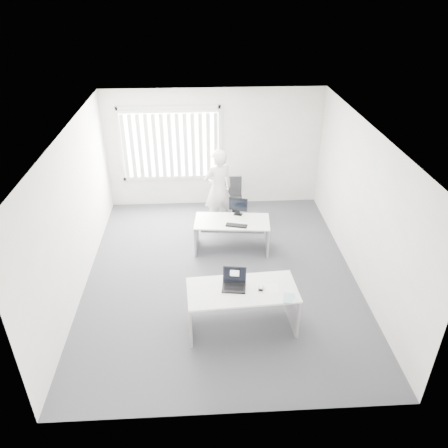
{
  "coord_description": "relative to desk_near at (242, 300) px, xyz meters",
  "views": [
    {
      "loc": [
        -0.32,
        -6.66,
        5.0
      ],
      "look_at": [
        0.07,
        0.15,
        1.02
      ],
      "focal_mm": 35.0,
      "sensor_mm": 36.0,
      "label": 1
    }
  ],
  "objects": [
    {
      "name": "laptop",
      "position": [
        -0.13,
        0.03,
        0.36
      ],
      "size": [
        0.4,
        0.37,
        0.28
      ],
      "primitive_type": null,
      "rotation": [
        0.0,
        0.0,
        -0.14
      ],
      "color": "black",
      "rests_on": "desk_near"
    },
    {
      "name": "blinds",
      "position": [
        -1.26,
        4.31,
        0.97
      ],
      "size": [
        2.2,
        0.1,
        1.5
      ],
      "primitive_type": null,
      "color": "silver",
      "rests_on": "wall_back"
    },
    {
      "name": "desk_far",
      "position": [
        0.01,
        2.28,
        -0.07
      ],
      "size": [
        1.54,
        0.83,
        0.68
      ],
      "rotation": [
        0.0,
        0.0,
        -0.1
      ],
      "color": "white",
      "rests_on": "ground"
    },
    {
      "name": "keyboard",
      "position": [
        0.08,
        2.07,
        0.13
      ],
      "size": [
        0.44,
        0.24,
        0.02
      ],
      "primitive_type": "cube",
      "rotation": [
        0.0,
        0.0,
        -0.26
      ],
      "color": "black",
      "rests_on": "desk_far"
    },
    {
      "name": "wall_back",
      "position": [
        -0.26,
        4.41,
        0.85
      ],
      "size": [
        5.0,
        0.02,
        2.8
      ],
      "primitive_type": "cube",
      "color": "silver",
      "rests_on": "ground"
    },
    {
      "name": "monitor",
      "position": [
        0.15,
        2.53,
        0.31
      ],
      "size": [
        0.4,
        0.23,
        0.38
      ],
      "primitive_type": null,
      "rotation": [
        0.0,
        0.0,
        -0.33
      ],
      "color": "black",
      "rests_on": "desk_far"
    },
    {
      "name": "ceiling",
      "position": [
        -0.26,
        1.41,
        2.25
      ],
      "size": [
        5.0,
        6.0,
        0.02
      ],
      "primitive_type": "cube",
      "color": "white",
      "rests_on": "wall_back"
    },
    {
      "name": "desk_near",
      "position": [
        0.0,
        0.0,
        0.0
      ],
      "size": [
        1.73,
        0.89,
        0.77
      ],
      "rotation": [
        0.0,
        0.0,
        0.06
      ],
      "color": "white",
      "rests_on": "ground"
    },
    {
      "name": "office_chair",
      "position": [
        0.15,
        3.76,
        -0.27
      ],
      "size": [
        0.55,
        0.55,
        0.92
      ],
      "rotation": [
        0.0,
        0.0,
        -0.04
      ],
      "color": "black",
      "rests_on": "ground"
    },
    {
      "name": "mouse",
      "position": [
        0.28,
        -0.01,
        0.24
      ],
      "size": [
        0.09,
        0.13,
        0.05
      ],
      "primitive_type": null,
      "rotation": [
        0.0,
        0.0,
        -0.19
      ],
      "color": "#B3B2B5",
      "rests_on": "paper_sheet"
    },
    {
      "name": "person",
      "position": [
        -0.22,
        3.25,
        0.36
      ],
      "size": [
        0.79,
        0.66,
        1.83
      ],
      "primitive_type": "imported",
      "rotation": [
        0.0,
        0.0,
        3.54
      ],
      "color": "silver",
      "rests_on": "ground"
    },
    {
      "name": "wall_left",
      "position": [
        -2.76,
        1.41,
        0.85
      ],
      "size": [
        0.02,
        6.0,
        2.8
      ],
      "primitive_type": "cube",
      "color": "silver",
      "rests_on": "ground"
    },
    {
      "name": "ground",
      "position": [
        -0.26,
        1.41,
        -0.55
      ],
      "size": [
        6.0,
        6.0,
        0.0
      ],
      "primitive_type": "plane",
      "color": "#4E4F56",
      "rests_on": "ground"
    },
    {
      "name": "wall_right",
      "position": [
        2.24,
        1.41,
        0.85
      ],
      "size": [
        0.02,
        6.0,
        2.8
      ],
      "primitive_type": "cube",
      "color": "silver",
      "rests_on": "ground"
    },
    {
      "name": "booklet",
      "position": [
        0.68,
        -0.25,
        0.22
      ],
      "size": [
        0.21,
        0.26,
        0.01
      ],
      "primitive_type": "cube",
      "rotation": [
        0.0,
        0.0,
        -0.22
      ],
      "color": "white",
      "rests_on": "desk_near"
    },
    {
      "name": "window",
      "position": [
        -1.26,
        4.37,
        1.0
      ],
      "size": [
        2.32,
        0.06,
        1.76
      ],
      "primitive_type": "cube",
      "color": "silver",
      "rests_on": "wall_back"
    },
    {
      "name": "paper_sheet",
      "position": [
        0.4,
        0.0,
        0.22
      ],
      "size": [
        0.32,
        0.23,
        0.0
      ],
      "primitive_type": "cube",
      "rotation": [
        0.0,
        0.0,
        -0.01
      ],
      "color": "white",
      "rests_on": "desk_near"
    },
    {
      "name": "wall_front",
      "position": [
        -0.26,
        -1.59,
        0.85
      ],
      "size": [
        5.0,
        0.02,
        2.8
      ],
      "primitive_type": "cube",
      "color": "silver",
      "rests_on": "ground"
    }
  ]
}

